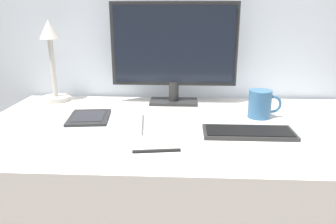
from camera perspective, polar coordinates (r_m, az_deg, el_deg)
name	(u,v)px	position (r m, az deg, el deg)	size (l,w,h in m)	color
desk	(181,218)	(1.28, 2.24, -17.91)	(1.38, 0.74, 0.73)	silver
monitor	(174,50)	(1.34, 1.06, 10.78)	(0.51, 0.11, 0.41)	#262626
keyboard	(249,132)	(1.05, 13.85, -3.43)	(0.28, 0.12, 0.01)	#282828
laptop	(93,123)	(1.13, -12.88, -1.83)	(0.35, 0.25, 0.02)	silver
ereader	(89,117)	(1.14, -13.59, -0.90)	(0.15, 0.18, 0.01)	black
desk_lamp	(52,56)	(1.45, -19.60, 9.10)	(0.12, 0.12, 0.34)	#BCB7AD
coffee_mug	(261,104)	(1.22, 15.81, 1.35)	(0.12, 0.08, 0.10)	#336089
pen	(157,151)	(0.90, -2.01, -6.75)	(0.13, 0.03, 0.01)	black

